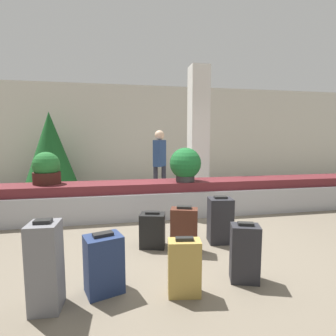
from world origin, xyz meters
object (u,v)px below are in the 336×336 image
(suitcase_0, at_px, (45,266))
(traveler_0, at_px, (160,158))
(pillar, at_px, (198,133))
(suitcase_6, at_px, (184,267))
(suitcase_1, at_px, (220,220))
(potted_plant_0, at_px, (46,169))
(decorated_tree, at_px, (50,148))
(potted_plant_1, at_px, (185,165))
(suitcase_5, at_px, (152,230))
(suitcase_4, at_px, (104,264))
(suitcase_3, at_px, (245,253))
(suitcase_2, at_px, (184,230))

(suitcase_0, distance_m, traveler_0, 4.26)
(pillar, height_order, traveler_0, pillar)
(suitcase_6, distance_m, traveler_0, 4.01)
(suitcase_1, distance_m, suitcase_6, 1.38)
(potted_plant_0, xyz_separation_m, decorated_tree, (-0.62, 2.95, 0.28))
(potted_plant_0, bearing_deg, decorated_tree, 101.77)
(pillar, relative_size, suitcase_6, 5.74)
(suitcase_6, distance_m, potted_plant_1, 2.69)
(suitcase_5, height_order, potted_plant_0, potted_plant_0)
(suitcase_5, xyz_separation_m, decorated_tree, (-2.31, 4.53, 0.96))
(suitcase_4, xyz_separation_m, potted_plant_0, (-1.10, 2.54, 0.63))
(suitcase_5, distance_m, potted_plant_1, 1.75)
(suitcase_3, height_order, decorated_tree, decorated_tree)
(suitcase_3, height_order, suitcase_5, suitcase_3)
(suitcase_4, height_order, suitcase_5, suitcase_4)
(suitcase_0, height_order, suitcase_3, suitcase_0)
(suitcase_0, distance_m, decorated_tree, 5.84)
(potted_plant_0, bearing_deg, suitcase_6, -55.98)
(traveler_0, distance_m, decorated_tree, 3.35)
(suitcase_2, distance_m, traveler_0, 3.08)
(pillar, xyz_separation_m, suitcase_2, (-1.16, -3.13, -1.31))
(suitcase_6, relative_size, decorated_tree, 0.25)
(suitcase_1, bearing_deg, suitcase_0, -144.17)
(suitcase_0, height_order, suitcase_4, suitcase_0)
(suitcase_4, bearing_deg, decorated_tree, 88.86)
(pillar, xyz_separation_m, potted_plant_1, (-0.73, -1.55, -0.64))
(suitcase_3, relative_size, suitcase_6, 1.10)
(suitcase_1, distance_m, potted_plant_1, 1.54)
(suitcase_4, bearing_deg, suitcase_1, 12.66)
(suitcase_4, distance_m, suitcase_6, 0.76)
(suitcase_1, xyz_separation_m, suitcase_6, (-0.81, -1.12, -0.05))
(suitcase_1, height_order, suitcase_2, suitcase_1)
(suitcase_4, xyz_separation_m, suitcase_5, (0.59, 0.95, -0.05))
(suitcase_6, relative_size, potted_plant_0, 0.97)
(suitcase_1, distance_m, suitcase_4, 1.80)
(suitcase_6, xyz_separation_m, potted_plant_1, (0.66, 2.51, 0.70))
(suitcase_0, xyz_separation_m, suitcase_1, (2.01, 1.10, -0.07))
(suitcase_2, relative_size, suitcase_5, 1.22)
(suitcase_3, relative_size, decorated_tree, 0.28)
(suitcase_0, relative_size, decorated_tree, 0.36)
(suitcase_5, bearing_deg, suitcase_2, -15.11)
(pillar, xyz_separation_m, suitcase_1, (-0.59, -2.94, -1.28))
(suitcase_1, distance_m, suitcase_3, 1.01)
(suitcase_0, bearing_deg, suitcase_4, 22.20)
(suitcase_2, bearing_deg, potted_plant_0, 157.08)
(suitcase_3, xyz_separation_m, potted_plant_0, (-2.51, 2.60, 0.62))
(suitcase_0, bearing_deg, pillar, 60.10)
(pillar, relative_size, suitcase_3, 5.19)
(suitcase_2, height_order, decorated_tree, decorated_tree)
(suitcase_3, distance_m, potted_plant_0, 3.67)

